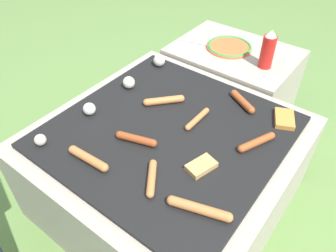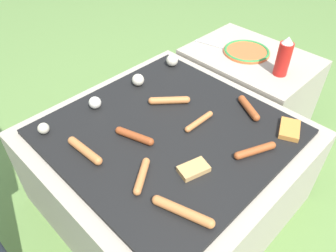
{
  "view_description": "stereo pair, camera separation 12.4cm",
  "coord_description": "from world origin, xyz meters",
  "px_view_note": "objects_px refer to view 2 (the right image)",
  "views": [
    {
      "loc": [
        -0.74,
        -0.56,
        1.27
      ],
      "look_at": [
        0.0,
        0.0,
        0.45
      ],
      "focal_mm": 35.0,
      "sensor_mm": 36.0,
      "label": 1
    },
    {
      "loc": [
        -0.66,
        -0.65,
        1.27
      ],
      "look_at": [
        0.0,
        0.0,
        0.45
      ],
      "focal_mm": 35.0,
      "sensor_mm": 36.0,
      "label": 2
    }
  ],
  "objects_px": {
    "plate_colorful": "(247,51)",
    "sausage_front_center": "(85,150)",
    "fork_utensil": "(208,44)",
    "condiment_bottle": "(284,57)"
  },
  "relations": [
    {
      "from": "plate_colorful",
      "to": "sausage_front_center",
      "type": "bearing_deg",
      "value": -179.19
    },
    {
      "from": "plate_colorful",
      "to": "fork_utensil",
      "type": "bearing_deg",
      "value": 109.16
    },
    {
      "from": "condiment_bottle",
      "to": "sausage_front_center",
      "type": "bearing_deg",
      "value": 167.24
    },
    {
      "from": "sausage_front_center",
      "to": "condiment_bottle",
      "type": "height_order",
      "value": "condiment_bottle"
    },
    {
      "from": "sausage_front_center",
      "to": "plate_colorful",
      "type": "bearing_deg",
      "value": 0.81
    },
    {
      "from": "fork_utensil",
      "to": "condiment_bottle",
      "type": "bearing_deg",
      "value": -88.66
    },
    {
      "from": "sausage_front_center",
      "to": "plate_colorful",
      "type": "xyz_separation_m",
      "value": [
        1.0,
        0.01,
        -0.01
      ]
    },
    {
      "from": "sausage_front_center",
      "to": "condiment_bottle",
      "type": "bearing_deg",
      "value": -12.76
    },
    {
      "from": "plate_colorful",
      "to": "condiment_bottle",
      "type": "xyz_separation_m",
      "value": [
        -0.06,
        -0.23,
        0.08
      ]
    },
    {
      "from": "plate_colorful",
      "to": "condiment_bottle",
      "type": "distance_m",
      "value": 0.25
    }
  ]
}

